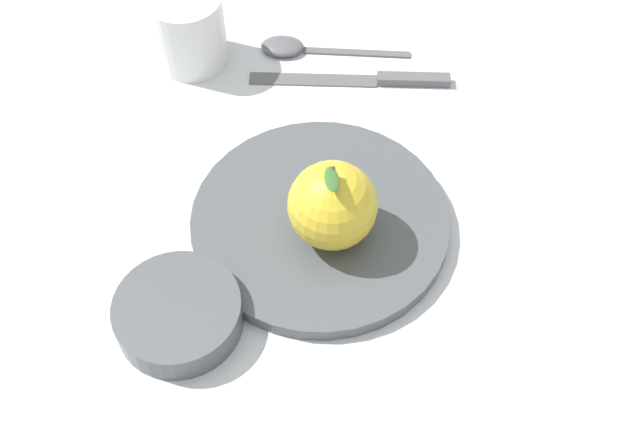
{
  "coord_description": "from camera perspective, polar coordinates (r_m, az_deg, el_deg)",
  "views": [
    {
      "loc": [
        0.47,
        0.05,
        0.59
      ],
      "look_at": [
        0.05,
        -0.01,
        0.02
      ],
      "focal_mm": 43.6,
      "sensor_mm": 36.0,
      "label": 1
    }
  ],
  "objects": [
    {
      "name": "ground_plane",
      "position": [
        0.76,
        1.48,
        1.87
      ],
      "size": [
        2.4,
        2.4,
        0.0
      ],
      "primitive_type": "plane",
      "color": "silver"
    },
    {
      "name": "apple",
      "position": [
        0.68,
        0.55,
        0.65
      ],
      "size": [
        0.08,
        0.08,
        0.09
      ],
      "color": "gold",
      "rests_on": "dinner_plate"
    },
    {
      "name": "cup",
      "position": [
        0.87,
        -9.68,
        13.35
      ],
      "size": [
        0.08,
        0.08,
        0.08
      ],
      "color": "white",
      "rests_on": "ground_plane"
    },
    {
      "name": "spoon",
      "position": [
        0.89,
        -1.59,
        12.09
      ],
      "size": [
        0.04,
        0.17,
        0.01
      ],
      "color": "#59595E",
      "rests_on": "ground_plane"
    },
    {
      "name": "knife",
      "position": [
        0.86,
        3.56,
        9.79
      ],
      "size": [
        0.04,
        0.22,
        0.01
      ],
      "color": "#59595E",
      "rests_on": "ground_plane"
    },
    {
      "name": "side_bowl",
      "position": [
        0.67,
        -10.39,
        -7.12
      ],
      "size": [
        0.11,
        0.11,
        0.03
      ],
      "color": "#4C5156",
      "rests_on": "ground_plane"
    },
    {
      "name": "dinner_plate",
      "position": [
        0.72,
        -0.0,
        -0.52
      ],
      "size": [
        0.24,
        0.24,
        0.02
      ],
      "color": "#4C5156",
      "rests_on": "ground_plane"
    }
  ]
}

